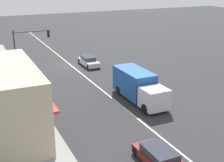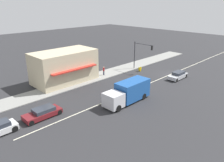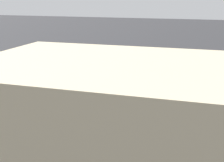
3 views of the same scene
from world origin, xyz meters
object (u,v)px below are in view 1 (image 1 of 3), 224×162
(delivery_truck, at_px, (138,86))
(warning_aframe_sign, at_px, (34,72))
(traffic_signal_main, at_px, (26,44))
(pedestrian, at_px, (18,90))
(sedan_silver, at_px, (89,61))
(sedan_maroon, at_px, (161,158))

(delivery_truck, bearing_deg, warning_aframe_sign, -58.17)
(warning_aframe_sign, relative_size, delivery_truck, 0.11)
(traffic_signal_main, relative_size, warning_aframe_sign, 6.69)
(pedestrian, height_order, sedan_silver, pedestrian)
(pedestrian, relative_size, sedan_maroon, 0.36)
(warning_aframe_sign, bearing_deg, pedestrian, 66.09)
(delivery_truck, relative_size, sedan_maroon, 1.65)
(delivery_truck, xyz_separation_m, sedan_silver, (0.00, -13.80, -0.84))
(traffic_signal_main, height_order, sedan_maroon, traffic_signal_main)
(warning_aframe_sign, distance_m, sedan_maroon, 23.42)
(traffic_signal_main, relative_size, delivery_truck, 0.75)
(traffic_signal_main, height_order, pedestrian, traffic_signal_main)
(traffic_signal_main, bearing_deg, warning_aframe_sign, 134.45)
(pedestrian, xyz_separation_m, delivery_truck, (-10.88, 5.41, 0.49))
(traffic_signal_main, distance_m, sedan_maroon, 24.32)
(delivery_truck, bearing_deg, pedestrian, -26.46)
(pedestrian, relative_size, warning_aframe_sign, 1.95)
(traffic_signal_main, bearing_deg, delivery_truck, 122.50)
(traffic_signal_main, relative_size, pedestrian, 3.42)
(warning_aframe_sign, xyz_separation_m, sedan_silver, (-7.74, -1.32, 0.20))
(delivery_truck, distance_m, sedan_silver, 13.83)
(pedestrian, relative_size, sedan_silver, 0.37)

